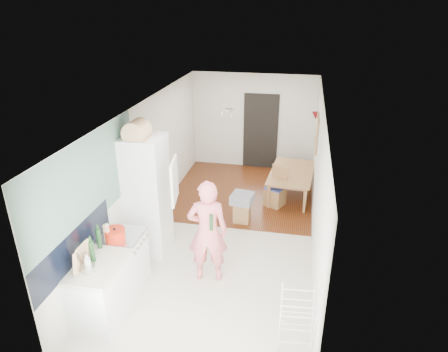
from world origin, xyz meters
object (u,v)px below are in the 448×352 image
(dining_table, at_px, (292,186))
(stool, at_px, (242,212))
(drying_rack, at_px, (296,324))
(dining_chair, at_px, (275,187))
(person, at_px, (207,223))

(dining_table, bearing_deg, stool, 150.15)
(dining_table, relative_size, stool, 3.43)
(stool, bearing_deg, dining_table, 55.71)
(dining_table, xyz_separation_m, stool, (-0.95, -1.39, -0.04))
(dining_table, xyz_separation_m, drying_rack, (0.24, -4.49, 0.17))
(dining_chair, xyz_separation_m, stool, (-0.60, -0.83, -0.24))
(dining_table, bearing_deg, drying_rack, -172.49)
(person, xyz_separation_m, dining_table, (1.20, 3.28, -0.77))
(stool, height_order, drying_rack, drying_rack)
(stool, bearing_deg, person, -97.55)
(dining_chair, bearing_deg, dining_table, 82.62)
(dining_chair, height_order, stool, dining_chair)
(person, bearing_deg, dining_table, -119.79)
(dining_table, height_order, dining_chair, dining_chair)
(dining_chair, bearing_deg, drying_rack, -57.07)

